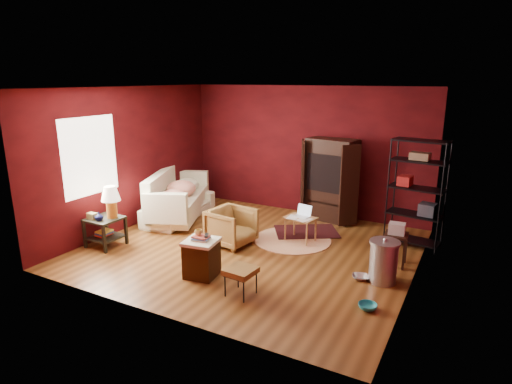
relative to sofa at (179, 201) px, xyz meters
The scene contains 18 objects.
room 2.52m from the sofa, 20.30° to the right, with size 5.54×5.04×2.84m.
sofa is the anchor object (origin of this frame).
armchair 1.96m from the sofa, 23.33° to the right, with size 0.72×0.68×0.75m, color black.
pet_bowl_steel 4.39m from the sofa, 13.99° to the right, with size 0.25×0.06×0.25m, color silver.
pet_bowl_turquoise 4.94m from the sofa, 22.35° to the right, with size 0.25×0.08×0.25m, color teal.
vase 2.07m from the sofa, 93.81° to the right, with size 0.15×0.16×0.15m, color #0D1345.
mug 2.91m from the sofa, 45.93° to the right, with size 0.11×0.09×0.11m, color #D9C46A.
side_table 1.89m from the sofa, 93.56° to the right, with size 0.57×0.57×1.11m.
sofa_cushions 0.10m from the sofa, 139.58° to the right, with size 1.67×2.38×0.93m.
hamper 2.94m from the sofa, 45.35° to the right, with size 0.54×0.54×0.67m.
footstool 3.71m from the sofa, 38.82° to the right, with size 0.43×0.43×0.40m.
rug_round 2.72m from the sofa, ahead, with size 1.70×1.70×0.01m.
rug_oriental 2.83m from the sofa, ahead, with size 1.45×1.32×0.01m.
laptop_desk 2.84m from the sofa, ahead, with size 0.60×0.50×0.67m.
tv_armoire 3.27m from the sofa, 26.66° to the left, with size 1.35×0.86×1.74m.
wire_shelving 4.83m from the sofa, ahead, with size 0.99×0.54×1.94m.
small_stand 4.61m from the sofa, ahead, with size 0.38×0.38×0.71m.
trash_can 4.66m from the sofa, 12.16° to the right, with size 0.47×0.47×0.70m.
Camera 1 is at (3.45, -6.24, 2.95)m, focal length 30.00 mm.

